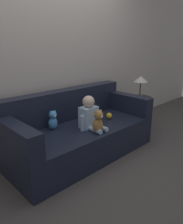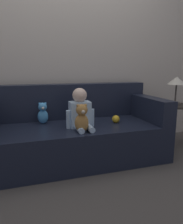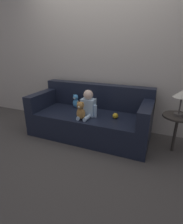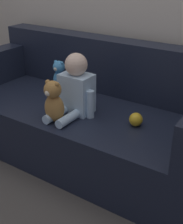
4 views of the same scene
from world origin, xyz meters
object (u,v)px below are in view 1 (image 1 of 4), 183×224
(teddy_bear_brown, at_px, (98,122))
(side_table, at_px, (140,90))
(couch, at_px, (79,132))
(toy_ball, at_px, (109,116))
(plush_toy_side, at_px, (53,120))
(person_baby, at_px, (90,115))

(teddy_bear_brown, xyz_separation_m, side_table, (1.28, 0.31, 0.12))
(side_table, bearing_deg, couch, 178.17)
(toy_ball, bearing_deg, teddy_bear_brown, -152.88)
(plush_toy_side, xyz_separation_m, toy_ball, (0.77, -0.21, -0.07))
(toy_ball, height_order, side_table, side_table)
(teddy_bear_brown, height_order, side_table, side_table)
(person_baby, relative_size, plush_toy_side, 1.72)
(teddy_bear_brown, xyz_separation_m, plush_toy_side, (-0.31, 0.44, -0.02))
(person_baby, xyz_separation_m, toy_ball, (0.42, 0.05, -0.12))
(person_baby, relative_size, toy_ball, 4.77)
(plush_toy_side, relative_size, side_table, 0.26)
(teddy_bear_brown, bearing_deg, side_table, 13.60)
(teddy_bear_brown, distance_m, toy_ball, 0.52)
(person_baby, height_order, side_table, side_table)
(toy_ball, relative_size, side_table, 0.10)
(couch, relative_size, toy_ball, 22.73)
(couch, bearing_deg, teddy_bear_brown, -91.42)
(person_baby, bearing_deg, toy_ball, 7.39)
(person_baby, distance_m, toy_ball, 0.44)
(couch, xyz_separation_m, plush_toy_side, (-0.32, 0.09, 0.22))
(person_baby, bearing_deg, plush_toy_side, 142.50)
(couch, bearing_deg, plush_toy_side, 163.93)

